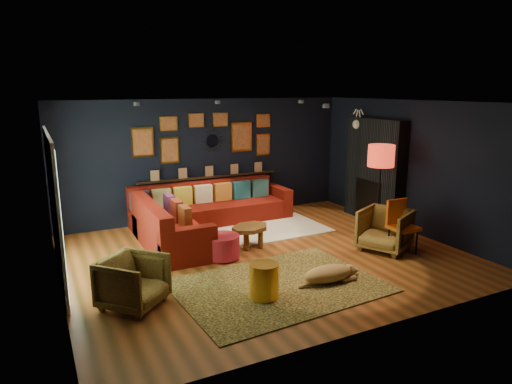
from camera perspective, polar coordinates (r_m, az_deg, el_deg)
name	(u,v)px	position (r m, az deg, el deg)	size (l,w,h in m)	color
floor	(265,256)	(7.94, 1.18, -7.95)	(6.50, 6.50, 0.00)	#994C22
room_walls	(266,164)	(7.52, 1.23, 3.47)	(6.50, 6.50, 6.50)	black
sectional	(196,216)	(9.19, -7.46, -3.01)	(3.41, 2.69, 0.86)	#6D0C07
ledge	(209,177)	(10.06, -5.87, 1.90)	(3.20, 0.12, 0.04)	black
gallery_wall	(207,136)	(9.96, -6.13, 6.95)	(3.15, 0.04, 1.02)	gold
sunburst_mirror	(212,141)	(10.01, -5.52, 6.38)	(0.47, 0.16, 0.47)	silver
fireplace	(374,174)	(10.09, 14.55, 2.18)	(0.31, 1.60, 2.20)	black
deer_head	(363,124)	(10.37, 13.26, 8.27)	(0.50, 0.28, 0.45)	white
sliding_door	(55,207)	(7.38, -23.87, -1.73)	(0.06, 2.80, 2.20)	white
ceiling_spots	(245,103)	(8.14, -1.39, 11.03)	(3.30, 2.50, 0.06)	black
shag_rug	(272,228)	(9.39, 2.01, -4.54)	(2.10, 1.53, 0.03)	white
leopard_rug	(279,286)	(6.79, 2.85, -11.61)	(2.91, 2.08, 0.02)	#B69244
coffee_table	(250,230)	(8.24, -0.72, -4.76)	(0.89, 0.78, 0.37)	brown
pouf	(222,246)	(7.75, -4.22, -6.78)	(0.58, 0.58, 0.38)	maroon
armchair_left	(133,279)	(6.28, -15.11, -10.50)	(0.73, 0.69, 0.75)	gold
armchair_right	(385,228)	(8.40, 15.83, -4.32)	(0.80, 0.75, 0.82)	gold
gold_stool	(264,281)	(6.33, 1.03, -11.07)	(0.40, 0.40, 0.50)	gold
orange_chair	(400,222)	(8.34, 17.61, -3.56)	(0.44, 0.44, 0.93)	black
floor_lamp	(381,160)	(8.86, 15.35, 3.94)	(0.49, 0.49, 1.79)	black
dog	(328,271)	(6.91, 9.04, -9.68)	(1.10, 0.54, 0.35)	tan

